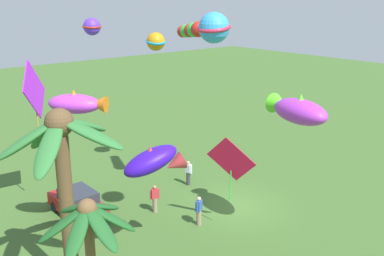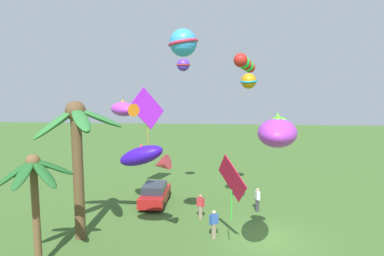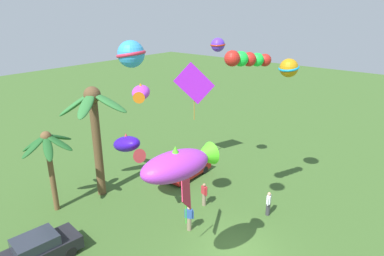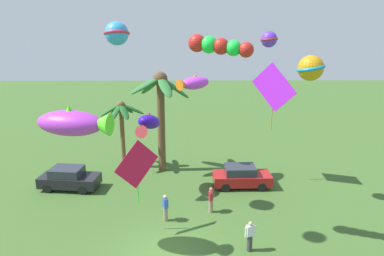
{
  "view_description": "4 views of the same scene",
  "coord_description": "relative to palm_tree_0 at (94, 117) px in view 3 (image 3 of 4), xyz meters",
  "views": [
    {
      "loc": [
        -15.6,
        16.51,
        11.39
      ],
      "look_at": [
        -0.06,
        3.44,
        5.31
      ],
      "focal_mm": 41.09,
      "sensor_mm": 36.0,
      "label": 1
    },
    {
      "loc": [
        -17.01,
        2.66,
        8.12
      ],
      "look_at": [
        0.52,
        4.34,
        6.04
      ],
      "focal_mm": 29.88,
      "sensor_mm": 36.0,
      "label": 2
    },
    {
      "loc": [
        -12.81,
        -7.49,
        12.23
      ],
      "look_at": [
        0.49,
        3.4,
        6.04
      ],
      "focal_mm": 31.58,
      "sensor_mm": 36.0,
      "label": 3
    },
    {
      "loc": [
        1.09,
        -14.16,
        10.34
      ],
      "look_at": [
        1.33,
        3.65,
        5.28
      ],
      "focal_mm": 32.02,
      "sensor_mm": 36.0,
      "label": 4
    }
  ],
  "objects": [
    {
      "name": "ground_plane",
      "position": [
        0.86,
        -10.39,
        -5.59
      ],
      "size": [
        120.0,
        120.0,
        0.0
      ],
      "primitive_type": "plane",
      "color": "#3D6028"
    },
    {
      "name": "palm_tree_0",
      "position": [
        0.0,
        0.0,
        0.0
      ],
      "size": [
        4.41,
        4.77,
        7.57
      ],
      "color": "brown",
      "rests_on": "ground"
    },
    {
      "name": "palm_tree_1",
      "position": [
        -3.06,
        0.59,
        -1.49
      ],
      "size": [
        3.4,
        3.24,
        5.32
      ],
      "color": "brown",
      "rests_on": "ground"
    },
    {
      "name": "parked_car_0",
      "position": [
        5.63,
        -2.98,
        -4.84
      ],
      "size": [
        3.93,
        1.79,
        1.51
      ],
      "color": "#A51919",
      "rests_on": "ground"
    },
    {
      "name": "parked_car_1",
      "position": [
        -6.09,
        -3.13,
        -4.84
      ],
      "size": [
        4.07,
        2.12,
        1.51
      ],
      "color": "black",
      "rests_on": "ground"
    },
    {
      "name": "spectator_0",
      "position": [
        0.69,
        -7.33,
        -4.78
      ],
      "size": [
        0.37,
        0.51,
        1.59
      ],
      "color": "gray",
      "rests_on": "ground"
    },
    {
      "name": "spectator_1",
      "position": [
        4.95,
        -10.14,
        -4.78
      ],
      "size": [
        0.53,
        0.32,
        1.59
      ],
      "color": "#38383D",
      "rests_on": "ground"
    },
    {
      "name": "spectator_2",
      "position": [
        3.31,
        -6.41,
        -4.78
      ],
      "size": [
        0.33,
        0.53,
        1.59
      ],
      "color": "gray",
      "rests_on": "ground"
    },
    {
      "name": "kite_diamond_0",
      "position": [
        -0.65,
        -8.24,
        -1.84
      ],
      "size": [
        2.1,
        1.36,
        3.4
      ],
      "color": "red"
    },
    {
      "name": "kite_diamond_1",
      "position": [
        7.68,
        -2.03,
        1.09
      ],
      "size": [
        2.55,
        2.09,
        4.52
      ],
      "color": "#B022ED"
    },
    {
      "name": "kite_ball_2",
      "position": [
        -1.74,
        -5.96,
        4.63
      ],
      "size": [
        1.65,
        1.65,
        1.23
      ],
      "color": "#3499E2"
    },
    {
      "name": "kite_ball_3",
      "position": [
        7.33,
        -9.58,
        3.19
      ],
      "size": [
        1.54,
        1.54,
        1.12
      ],
      "color": "#C78711"
    },
    {
      "name": "kite_fish_4",
      "position": [
        -0.51,
        -3.78,
        -0.82
      ],
      "size": [
        1.78,
        3.06,
        1.65
      ],
      "color": "#3210B8"
    },
    {
      "name": "kite_fish_5",
      "position": [
        -3.03,
        -9.97,
        0.86
      ],
      "size": [
        3.6,
        2.11,
        1.39
      ],
      "color": "#B435CF"
    },
    {
      "name": "kite_ball_6",
      "position": [
        6.5,
        -4.95,
        4.31
      ],
      "size": [
        1.22,
        1.22,
        0.9
      ],
      "color": "#5E30E4"
    },
    {
      "name": "kite_fish_7",
      "position": [
        2.36,
        -1.89,
        1.43
      ],
      "size": [
        2.54,
        2.43,
        1.05
      ],
      "color": "#C63BE7"
    },
    {
      "name": "kite_tube_8",
      "position": [
        3.31,
        -9.03,
        4.11
      ],
      "size": [
        2.84,
        1.44,
        1.0
      ],
      "color": "red"
    }
  ]
}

